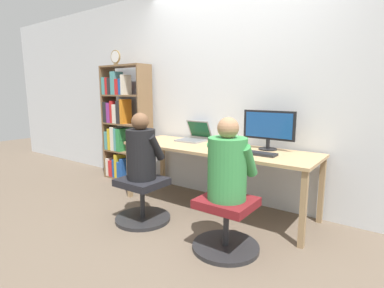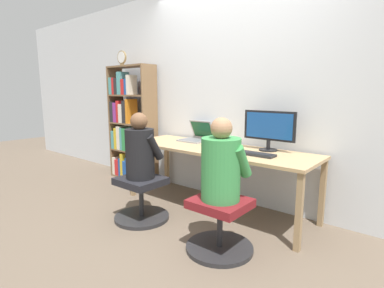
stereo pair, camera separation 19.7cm
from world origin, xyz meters
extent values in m
plane|color=brown|center=(0.00, 0.00, 0.00)|extent=(14.00, 14.00, 0.00)
cube|color=silver|center=(0.00, 0.76, 1.30)|extent=(10.00, 0.05, 2.60)
cube|color=tan|center=(0.00, 0.35, 0.69)|extent=(2.19, 0.70, 0.03)
cube|color=#9C7D56|center=(-1.05, 0.04, 0.34)|extent=(0.05, 0.05, 0.67)
cube|color=#9C7D56|center=(1.05, 0.04, 0.34)|extent=(0.05, 0.05, 0.67)
cube|color=#9C7D56|center=(-1.05, 0.66, 0.34)|extent=(0.05, 0.05, 0.67)
cube|color=#9C7D56|center=(1.05, 0.66, 0.34)|extent=(0.05, 0.05, 0.67)
cylinder|color=black|center=(0.52, 0.56, 0.71)|extent=(0.19, 0.19, 0.01)
cylinder|color=black|center=(0.52, 0.56, 0.76)|extent=(0.04, 0.04, 0.09)
cube|color=black|center=(0.52, 0.56, 0.96)|extent=(0.56, 0.02, 0.30)
cube|color=#19478C|center=(0.52, 0.55, 0.96)|extent=(0.50, 0.01, 0.26)
cube|color=gray|center=(-0.45, 0.50, 0.71)|extent=(0.33, 0.25, 0.02)
cube|color=slate|center=(-0.45, 0.50, 0.72)|extent=(0.29, 0.20, 0.00)
cube|color=gray|center=(-0.45, 0.69, 0.83)|extent=(0.33, 0.12, 0.23)
cube|color=#144C2D|center=(-0.45, 0.68, 0.83)|extent=(0.29, 0.10, 0.19)
cube|color=#232326|center=(0.51, 0.27, 0.71)|extent=(0.41, 0.14, 0.02)
cube|color=black|center=(0.51, 0.27, 0.73)|extent=(0.38, 0.11, 0.00)
ellipsoid|color=#99999E|center=(0.24, 0.26, 0.72)|extent=(0.06, 0.09, 0.04)
cylinder|color=#262628|center=(0.55, -0.36, 0.02)|extent=(0.56, 0.56, 0.04)
cylinder|color=#262628|center=(0.55, -0.36, 0.20)|extent=(0.05, 0.05, 0.34)
cube|color=maroon|center=(0.55, -0.36, 0.41)|extent=(0.44, 0.40, 0.07)
cylinder|color=#262628|center=(-0.42, -0.36, 0.02)|extent=(0.56, 0.56, 0.04)
cylinder|color=#262628|center=(-0.42, -0.36, 0.20)|extent=(0.05, 0.05, 0.34)
cube|color=black|center=(-0.42, -0.36, 0.41)|extent=(0.44, 0.40, 0.07)
cylinder|color=#388C47|center=(0.55, -0.36, 0.69)|extent=(0.32, 0.32, 0.50)
sphere|color=#A87A56|center=(0.55, -0.36, 1.02)|extent=(0.17, 0.17, 0.17)
cylinder|color=#388C47|center=(0.40, -0.28, 0.77)|extent=(0.09, 0.22, 0.28)
cylinder|color=#388C47|center=(0.70, -0.28, 0.77)|extent=(0.09, 0.22, 0.28)
cylinder|color=black|center=(-0.42, -0.36, 0.69)|extent=(0.29, 0.29, 0.50)
sphere|color=brown|center=(-0.42, -0.36, 1.02)|extent=(0.17, 0.17, 0.17)
cylinder|color=black|center=(-0.56, -0.29, 0.76)|extent=(0.08, 0.21, 0.28)
cylinder|color=black|center=(-0.29, -0.29, 0.76)|extent=(0.08, 0.21, 0.28)
cube|color=brown|center=(-2.03, 0.55, 0.84)|extent=(0.02, 0.28, 1.67)
cube|color=brown|center=(-1.26, 0.55, 0.84)|extent=(0.02, 0.28, 1.67)
cube|color=brown|center=(-1.65, 0.55, 0.01)|extent=(0.75, 0.27, 0.02)
cube|color=brown|center=(-1.65, 0.55, 0.42)|extent=(0.75, 0.27, 0.02)
cube|color=brown|center=(-1.65, 0.55, 0.84)|extent=(0.75, 0.27, 0.02)
cube|color=brown|center=(-1.65, 0.55, 1.25)|extent=(0.75, 0.27, 0.02)
cube|color=brown|center=(-1.65, 0.55, 1.66)|extent=(0.75, 0.27, 0.02)
cube|color=silver|center=(-1.98, 0.51, 0.16)|extent=(0.06, 0.19, 0.27)
cube|color=red|center=(-1.91, 0.50, 0.15)|extent=(0.08, 0.19, 0.24)
cube|color=#1E4C9E|center=(-1.84, 0.53, 0.16)|extent=(0.04, 0.23, 0.27)
cube|color=gold|center=(-1.79, 0.51, 0.20)|extent=(0.05, 0.19, 0.35)
cube|color=#1E4C9E|center=(-1.72, 0.49, 0.15)|extent=(0.06, 0.16, 0.25)
cube|color=#1E4C9E|center=(-1.66, 0.50, 0.18)|extent=(0.05, 0.17, 0.30)
cube|color=teal|center=(-1.98, 0.51, 0.57)|extent=(0.06, 0.20, 0.27)
cube|color=gold|center=(-1.91, 0.52, 0.60)|extent=(0.06, 0.22, 0.32)
cube|color=silver|center=(-1.84, 0.50, 0.61)|extent=(0.07, 0.19, 0.35)
cube|color=teal|center=(-1.77, 0.51, 0.60)|extent=(0.04, 0.20, 0.34)
cube|color=#2D8C47|center=(-1.71, 0.53, 0.60)|extent=(0.07, 0.23, 0.33)
cube|color=#262628|center=(-1.98, 0.52, 1.00)|extent=(0.07, 0.21, 0.30)
cube|color=#8C338C|center=(-1.90, 0.50, 0.99)|extent=(0.07, 0.18, 0.29)
cube|color=red|center=(-1.83, 0.51, 1.01)|extent=(0.05, 0.19, 0.32)
cube|color=silver|center=(-1.76, 0.50, 0.98)|extent=(0.08, 0.18, 0.27)
cube|color=#262628|center=(-1.68, 0.52, 1.01)|extent=(0.08, 0.22, 0.32)
cube|color=orange|center=(-1.61, 0.51, 1.02)|extent=(0.05, 0.19, 0.35)
cube|color=teal|center=(-1.98, 0.49, 1.38)|extent=(0.07, 0.16, 0.25)
cube|color=red|center=(-1.91, 0.52, 1.38)|extent=(0.05, 0.23, 0.24)
cube|color=#262628|center=(-1.85, 0.50, 1.38)|extent=(0.07, 0.18, 0.24)
cube|color=teal|center=(-1.77, 0.50, 1.42)|extent=(0.09, 0.17, 0.32)
cube|color=red|center=(-1.69, 0.51, 1.37)|extent=(0.07, 0.19, 0.22)
cube|color=#1E4C9E|center=(-1.62, 0.52, 1.37)|extent=(0.05, 0.21, 0.22)
cube|color=silver|center=(-1.58, 0.50, 1.40)|extent=(0.04, 0.17, 0.27)
cube|color=olive|center=(-1.73, 0.47, 1.68)|extent=(0.06, 0.03, 0.02)
cylinder|color=olive|center=(-1.73, 0.47, 1.78)|extent=(0.18, 0.02, 0.18)
cylinder|color=white|center=(-1.73, 0.45, 1.78)|extent=(0.16, 0.00, 0.16)
camera|label=1|loc=(1.70, -2.40, 1.31)|focal=28.00mm
camera|label=2|loc=(1.85, -2.28, 1.31)|focal=28.00mm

